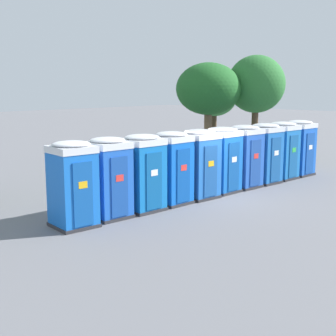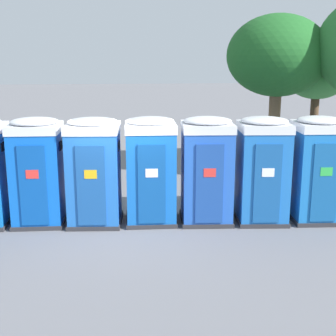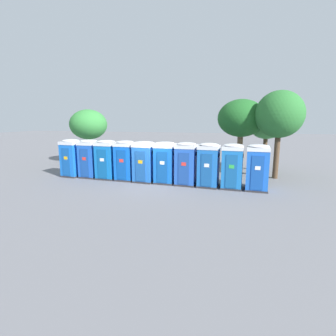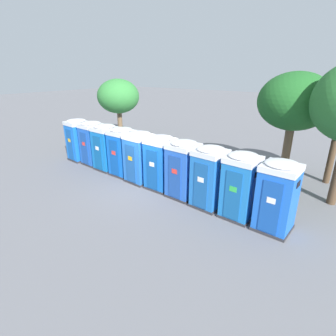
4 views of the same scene
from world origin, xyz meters
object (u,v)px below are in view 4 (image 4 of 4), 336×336
at_px(street_tree_0, 118,97).
at_px(portapotty_4, 139,157).
at_px(portapotty_2, 106,147).
at_px(portapotty_8, 240,186).
at_px(portapotty_5, 160,162).
at_px(portapotty_6, 183,169).
at_px(portapotty_3, 122,152).
at_px(street_tree_3, 295,102).
at_px(portapotty_9, 277,196).
at_px(portapotty_7, 209,177).
at_px(portapotty_0, 78,140).
at_px(portapotty_1, 93,143).

bearing_deg(street_tree_0, portapotty_4, -37.77).
height_order(portapotty_2, portapotty_8, same).
bearing_deg(portapotty_5, portapotty_2, 176.73).
bearing_deg(portapotty_6, portapotty_3, 175.93).
height_order(portapotty_3, portapotty_5, same).
height_order(portapotty_5, street_tree_3, street_tree_3).
bearing_deg(street_tree_0, portapotty_9, -23.01).
relative_size(portapotty_4, portapotty_5, 1.00).
bearing_deg(portapotty_3, street_tree_3, 30.34).
xyz_separation_m(portapotty_3, street_tree_3, (7.12, 4.17, 2.62)).
bearing_deg(portapotty_9, portapotty_8, 176.25).
bearing_deg(portapotty_7, portapotty_5, 174.88).
relative_size(portapotty_0, portapotty_4, 1.00).
bearing_deg(portapotty_3, street_tree_0, 136.99).
xyz_separation_m(portapotty_6, portapotty_7, (1.33, -0.13, 0.00)).
bearing_deg(portapotty_3, portapotty_8, -4.06).
bearing_deg(portapotty_5, portapotty_3, 176.32).
xyz_separation_m(portapotty_7, street_tree_0, (-10.88, 5.60, 2.10)).
distance_m(portapotty_8, portapotty_9, 1.33).
xyz_separation_m(portapotty_0, portapotty_2, (2.67, -0.12, -0.00)).
xyz_separation_m(portapotty_1, portapotty_5, (5.32, -0.36, -0.00)).
distance_m(portapotty_4, portapotty_6, 2.67).
distance_m(portapotty_2, portapotty_4, 2.67).
height_order(portapotty_6, portapotty_8, same).
bearing_deg(portapotty_9, portapotty_2, 176.22).
bearing_deg(portapotty_6, portapotty_9, -3.95).
height_order(portapotty_3, portapotty_4, same).
bearing_deg(portapotty_1, portapotty_5, -3.85).
bearing_deg(portapotty_8, portapotty_5, 175.69).
relative_size(portapotty_7, portapotty_8, 1.00).
bearing_deg(portapotty_6, street_tree_0, 150.18).
height_order(portapotty_3, street_tree_3, street_tree_3).
distance_m(street_tree_0, street_tree_3, 12.74).
bearing_deg(street_tree_3, portapotty_6, -125.10).
bearing_deg(portapotty_6, portapotty_2, 176.34).
xyz_separation_m(portapotty_2, portapotty_4, (2.66, -0.20, 0.00)).
bearing_deg(portapotty_7, portapotty_2, 175.99).
bearing_deg(portapotty_9, street_tree_3, 100.34).
bearing_deg(portapotty_4, portapotty_7, -3.74).
height_order(portapotty_3, portapotty_7, same).
bearing_deg(portapotty_2, portapotty_9, -3.78).
xyz_separation_m(portapotty_5, portapotty_6, (1.33, -0.11, -0.00)).
bearing_deg(portapotty_6, portapotty_8, -4.05).
bearing_deg(portapotty_2, portapotty_5, -3.27).
distance_m(portapotty_4, portapotty_7, 4.00).
bearing_deg(street_tree_0, portapotty_0, -72.64).
height_order(portapotty_7, portapotty_9, same).
bearing_deg(street_tree_3, portapotty_1, -157.85).
relative_size(portapotty_0, portapotty_2, 1.00).
xyz_separation_m(portapotty_4, street_tree_0, (-6.89, 5.34, 2.10)).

